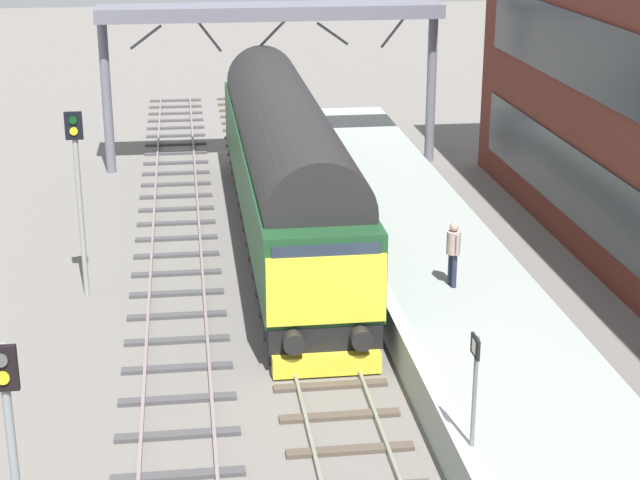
# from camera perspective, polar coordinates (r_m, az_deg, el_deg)

# --- Properties ---
(ground_plane) EXTENTS (140.00, 140.00, 0.00)m
(ground_plane) POSITION_cam_1_polar(r_m,az_deg,el_deg) (24.78, -0.10, -5.90)
(ground_plane) COLOR slate
(ground_plane) RESTS_ON ground
(track_main) EXTENTS (2.50, 60.00, 0.15)m
(track_main) POSITION_cam_1_polar(r_m,az_deg,el_deg) (24.76, -0.10, -5.79)
(track_main) COLOR slate
(track_main) RESTS_ON ground
(track_adjacent_west) EXTENTS (2.50, 60.00, 0.15)m
(track_adjacent_west) POSITION_cam_1_polar(r_m,az_deg,el_deg) (24.59, -7.80, -6.16)
(track_adjacent_west) COLOR gray
(track_adjacent_west) RESTS_ON ground
(station_platform) EXTENTS (4.00, 44.00, 1.01)m
(station_platform) POSITION_cam_1_polar(r_m,az_deg,el_deg) (25.25, 8.05, -4.36)
(station_platform) COLOR #959D97
(station_platform) RESTS_ON ground
(diesel_locomotive) EXTENTS (2.74, 18.62, 4.68)m
(diesel_locomotive) POSITION_cam_1_polar(r_m,az_deg,el_deg) (31.16, -1.94, 4.26)
(diesel_locomotive) COLOR black
(diesel_locomotive) RESTS_ON ground
(signal_post_mid) EXTENTS (0.44, 0.22, 4.16)m
(signal_post_mid) POSITION_cam_1_polar(r_m,az_deg,el_deg) (16.45, -16.52, -10.41)
(signal_post_mid) COLOR gray
(signal_post_mid) RESTS_ON ground
(signal_post_far) EXTENTS (0.44, 0.22, 4.97)m
(signal_post_far) POSITION_cam_1_polar(r_m,az_deg,el_deg) (27.47, -13.05, 2.96)
(signal_post_far) COLOR gray
(signal_post_far) RESTS_ON ground
(platform_number_sign) EXTENTS (0.10, 0.44, 2.11)m
(platform_number_sign) POSITION_cam_1_polar(r_m,az_deg,el_deg) (18.34, 8.45, -7.30)
(platform_number_sign) COLOR slate
(platform_number_sign) RESTS_ON station_platform
(waiting_passenger) EXTENTS (0.40, 0.50, 1.64)m
(waiting_passenger) POSITION_cam_1_polar(r_m,az_deg,el_deg) (25.56, 7.29, -0.43)
(waiting_passenger) COLOR #232A3F
(waiting_passenger) RESTS_ON station_platform
(overhead_footbridge) EXTENTS (12.61, 2.00, 6.11)m
(overhead_footbridge) POSITION_cam_1_polar(r_m,az_deg,el_deg) (39.10, -2.69, 11.89)
(overhead_footbridge) COLOR slate
(overhead_footbridge) RESTS_ON ground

